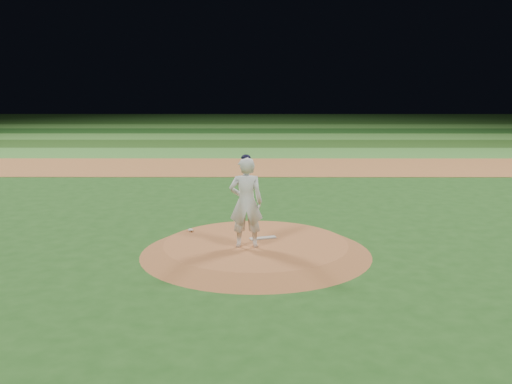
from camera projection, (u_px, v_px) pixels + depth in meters
The scene contains 12 objects.
ground at pixel (256, 253), 13.67m from camera, with size 120.00×120.00×0.00m, color #1F4C18.
infield_dirt_band at pixel (257, 167), 27.42m from camera, with size 70.00×6.00×0.02m, color #A26232.
outfield_stripe_0 at pixel (257, 153), 32.82m from camera, with size 70.00×5.00×0.02m, color #3C7C2D.
outfield_stripe_1 at pixel (257, 144), 37.72m from camera, with size 70.00×5.00×0.02m, color #234A17.
outfield_stripe_2 at pixel (257, 137), 42.63m from camera, with size 70.00×5.00×0.02m, color #3E7B2D.
outfield_stripe_3 at pixel (257, 131), 47.54m from camera, with size 70.00×5.00×0.02m, color #184115.
outfield_stripe_4 at pixel (257, 126), 52.45m from camera, with size 70.00×5.00×0.02m, color #387028.
outfield_stripe_5 at pixel (257, 122), 57.36m from camera, with size 70.00×5.00×0.02m, color #1F4817.
pitchers_mound at pixel (256, 248), 13.65m from camera, with size 5.50×5.50×0.25m, color #A25E32.
pitching_rubber at pixel (263, 238), 13.98m from camera, with size 0.66×0.16×0.03m, color silver.
rosin_bag at pixel (191, 230), 14.64m from camera, with size 0.14×0.14×0.08m, color silver.
pitcher_on_mound at pixel (246, 202), 13.09m from camera, with size 0.78×0.52×2.17m.
Camera 1 is at (0.03, -13.15, 4.03)m, focal length 40.00 mm.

